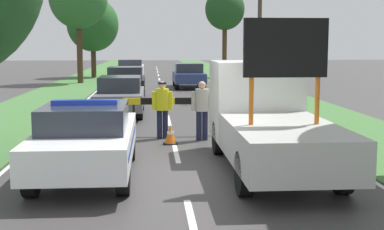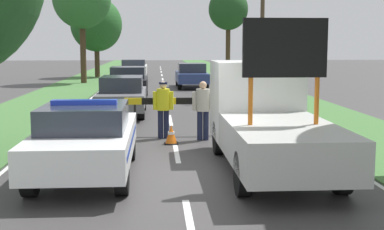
{
  "view_description": "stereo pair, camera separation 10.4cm",
  "coord_description": "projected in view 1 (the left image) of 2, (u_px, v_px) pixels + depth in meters",
  "views": [
    {
      "loc": [
        -0.59,
        -11.12,
        2.68
      ],
      "look_at": [
        0.31,
        0.76,
        1.1
      ],
      "focal_mm": 50.0,
      "sensor_mm": 36.0,
      "label": 1
    },
    {
      "loc": [
        -0.49,
        -11.12,
        2.68
      ],
      "look_at": [
        0.31,
        0.76,
        1.1
      ],
      "focal_mm": 50.0,
      "sensor_mm": 36.0,
      "label": 2
    }
  ],
  "objects": [
    {
      "name": "queued_car_van_white",
      "position": [
        131.0,
        69.0,
        39.62
      ],
      "size": [
        1.89,
        4.54,
        1.56
      ],
      "rotation": [
        0.0,
        0.0,
        3.14
      ],
      "color": "silver",
      "rests_on": "ground"
    },
    {
      "name": "road_barrier",
      "position": [
        175.0,
        104.0,
        15.73
      ],
      "size": [
        3.01,
        0.08,
        1.12
      ],
      "rotation": [
        0.0,
        0.0,
        0.06
      ],
      "color": "black",
      "rests_on": "ground"
    },
    {
      "name": "queued_car_suv_grey",
      "position": [
        120.0,
        95.0,
        20.31
      ],
      "size": [
        1.73,
        4.48,
        1.48
      ],
      "rotation": [
        0.0,
        0.0,
        3.14
      ],
      "color": "slate",
      "rests_on": "ground"
    },
    {
      "name": "traffic_cone_near_police",
      "position": [
        97.0,
        130.0,
        15.12
      ],
      "size": [
        0.41,
        0.41,
        0.56
      ],
      "color": "black",
      "rests_on": "ground"
    },
    {
      "name": "traffic_cone_centre_front",
      "position": [
        170.0,
        135.0,
        14.42
      ],
      "size": [
        0.38,
        0.38,
        0.52
      ],
      "color": "black",
      "rests_on": "ground"
    },
    {
      "name": "grass_verge_right",
      "position": [
        258.0,
        90.0,
        31.58
      ],
      "size": [
        3.63,
        120.0,
        0.03
      ],
      "color": "#427038",
      "rests_on": "ground"
    },
    {
      "name": "police_car",
      "position": [
        86.0,
        138.0,
        10.86
      ],
      "size": [
        1.86,
        4.84,
        1.58
      ],
      "rotation": [
        0.0,
        0.0,
        -0.01
      ],
      "color": "white",
      "rests_on": "ground"
    },
    {
      "name": "roadside_tree_far_left",
      "position": [
        93.0,
        25.0,
        43.04
      ],
      "size": [
        4.14,
        4.14,
        6.44
      ],
      "color": "#42301E",
      "rests_on": "ground"
    },
    {
      "name": "lane_markings",
      "position": [
        162.0,
        93.0,
        29.7
      ],
      "size": [
        7.6,
        70.11,
        0.01
      ],
      "color": "silver",
      "rests_on": "ground"
    },
    {
      "name": "ground_plane",
      "position": [
        180.0,
        171.0,
        11.38
      ],
      "size": [
        160.0,
        160.0,
        0.0
      ],
      "primitive_type": "plane",
      "color": "#3D3A3A"
    },
    {
      "name": "traffic_cone_near_truck",
      "position": [
        279.0,
        124.0,
        16.02
      ],
      "size": [
        0.44,
        0.44,
        0.62
      ],
      "color": "black",
      "rests_on": "ground"
    },
    {
      "name": "queued_car_sedan_black",
      "position": [
        126.0,
        82.0,
        26.63
      ],
      "size": [
        1.88,
        3.97,
        1.58
      ],
      "rotation": [
        0.0,
        0.0,
        3.14
      ],
      "color": "black",
      "rests_on": "ground"
    },
    {
      "name": "utility_pole",
      "position": [
        260.0,
        14.0,
        25.9
      ],
      "size": [
        1.2,
        0.2,
        8.02
      ],
      "color": "#473828",
      "rests_on": "ground"
    },
    {
      "name": "grass_verge_left",
      "position": [
        63.0,
        91.0,
        30.73
      ],
      "size": [
        3.63,
        120.0,
        0.03
      ],
      "color": "#427038",
      "rests_on": "ground"
    },
    {
      "name": "queued_car_hatch_blue",
      "position": [
        189.0,
        75.0,
        33.14
      ],
      "size": [
        1.85,
        4.6,
        1.52
      ],
      "rotation": [
        0.0,
        0.0,
        3.14
      ],
      "color": "navy",
      "rests_on": "ground"
    },
    {
      "name": "traffic_cone_behind_barrier",
      "position": [
        229.0,
        128.0,
        14.98
      ],
      "size": [
        0.5,
        0.5,
        0.68
      ],
      "color": "black",
      "rests_on": "ground"
    },
    {
      "name": "work_truck",
      "position": [
        266.0,
        117.0,
        11.76
      ],
      "size": [
        2.03,
        5.81,
        3.17
      ],
      "rotation": [
        0.0,
        0.0,
        3.14
      ],
      "color": "white",
      "rests_on": "ground"
    },
    {
      "name": "police_officer",
      "position": [
        162.0,
        105.0,
        15.22
      ],
      "size": [
        0.59,
        0.37,
        1.63
      ],
      "rotation": [
        0.0,
        0.0,
        3.27
      ],
      "color": "#191E38",
      "rests_on": "ground"
    },
    {
      "name": "roadside_tree_near_right",
      "position": [
        225.0,
        10.0,
        42.92
      ],
      "size": [
        3.17,
        3.17,
        7.15
      ],
      "color": "#42301E",
      "rests_on": "ground"
    },
    {
      "name": "pedestrian_civilian",
      "position": [
        202.0,
        106.0,
        14.92
      ],
      "size": [
        0.6,
        0.38,
        1.66
      ],
      "rotation": [
        0.0,
        0.0,
        -0.24
      ],
      "color": "#191E38",
      "rests_on": "ground"
    }
  ]
}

